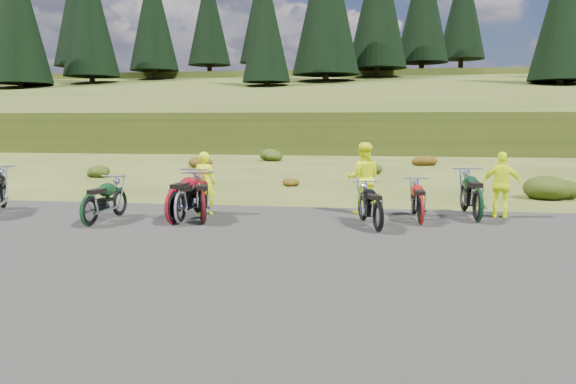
# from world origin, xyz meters

# --- Properties ---
(ground) EXTENTS (300.00, 300.00, 0.00)m
(ground) POSITION_xyz_m (0.00, 0.00, 0.00)
(ground) COLOR #384015
(ground) RESTS_ON ground
(gravel_pad) EXTENTS (20.00, 12.00, 0.04)m
(gravel_pad) POSITION_xyz_m (0.00, -2.00, 0.00)
(gravel_pad) COLOR black
(gravel_pad) RESTS_ON ground
(hill_slope) EXTENTS (300.00, 45.97, 9.37)m
(hill_slope) POSITION_xyz_m (0.00, 50.00, 0.00)
(hill_slope) COLOR #333F15
(hill_slope) RESTS_ON ground
(hill_plateau) EXTENTS (300.00, 90.00, 9.17)m
(hill_plateau) POSITION_xyz_m (0.00, 110.00, 0.00)
(hill_plateau) COLOR #333F15
(hill_plateau) RESTS_ON ground
(conifer_14) EXTENTS (5.28, 5.28, 14.00)m
(conifer_14) POSITION_xyz_m (-51.00, 70.00, 16.55)
(conifer_14) COLOR black
(conifer_14) RESTS_ON ground
(conifer_15) EXTENTS (7.92, 7.92, 20.00)m
(conifer_15) POSITION_xyz_m (-45.00, 76.00, 20.16)
(conifer_15) COLOR black
(conifer_15) RESTS_ON ground
(conifer_16) EXTENTS (7.48, 7.48, 19.00)m
(conifer_16) POSITION_xyz_m (-39.00, 51.00, 15.28)
(conifer_16) COLOR black
(conifer_16) RESTS_ON ground
(conifer_17) EXTENTS (7.04, 7.04, 18.00)m
(conifer_17) POSITION_xyz_m (-33.00, 57.00, 15.97)
(conifer_17) COLOR black
(conifer_17) RESTS_ON ground
(conifer_18) EXTENTS (6.60, 6.60, 17.00)m
(conifer_18) POSITION_xyz_m (-27.00, 63.00, 16.66)
(conifer_18) COLOR black
(conifer_18) RESTS_ON ground
(conifer_19) EXTENTS (6.16, 6.16, 16.00)m
(conifer_19) POSITION_xyz_m (-21.00, 69.00, 17.36)
(conifer_19) COLOR black
(conifer_19) RESTS_ON ground
(conifer_20) EXTENTS (5.72, 5.72, 15.00)m
(conifer_20) POSITION_xyz_m (-15.00, 75.00, 17.65)
(conifer_20) COLOR black
(conifer_20) RESTS_ON ground
(conifer_21) EXTENTS (5.28, 5.28, 14.00)m
(conifer_21) POSITION_xyz_m (-9.00, 50.00, 12.56)
(conifer_21) COLOR black
(conifer_21) RESTS_ON ground
(conifer_24) EXTENTS (7.04, 7.04, 18.00)m
(conifer_24) POSITION_xyz_m (9.00, 68.00, 18.16)
(conifer_24) COLOR black
(conifer_24) RESTS_ON ground
(conifer_25) EXTENTS (6.60, 6.60, 17.00)m
(conifer_25) POSITION_xyz_m (15.00, 74.00, 18.66)
(conifer_25) COLOR black
(conifer_25) RESTS_ON ground
(conifer_26) EXTENTS (6.16, 6.16, 16.00)m
(conifer_26) POSITION_xyz_m (21.00, 49.00, 13.37)
(conifer_26) COLOR black
(conifer_26) RESTS_ON ground
(shrub_1) EXTENTS (1.03, 1.03, 0.61)m
(shrub_1) POSITION_xyz_m (-9.10, 11.30, 0.31)
(shrub_1) COLOR #21340D
(shrub_1) RESTS_ON ground
(shrub_2) EXTENTS (1.30, 1.30, 0.77)m
(shrub_2) POSITION_xyz_m (-6.20, 16.60, 0.38)
(shrub_2) COLOR #5A2E0B
(shrub_2) RESTS_ON ground
(shrub_3) EXTENTS (1.56, 1.56, 0.92)m
(shrub_3) POSITION_xyz_m (-3.30, 21.90, 0.46)
(shrub_3) COLOR #21340D
(shrub_3) RESTS_ON ground
(shrub_4) EXTENTS (0.77, 0.77, 0.45)m
(shrub_4) POSITION_xyz_m (-0.40, 9.20, 0.23)
(shrub_4) COLOR #5A2E0B
(shrub_4) RESTS_ON ground
(shrub_5) EXTENTS (1.03, 1.03, 0.61)m
(shrub_5) POSITION_xyz_m (2.50, 14.50, 0.31)
(shrub_5) COLOR #21340D
(shrub_5) RESTS_ON ground
(shrub_6) EXTENTS (1.30, 1.30, 0.77)m
(shrub_6) POSITION_xyz_m (5.40, 19.80, 0.38)
(shrub_6) COLOR #5A2E0B
(shrub_6) RESTS_ON ground
(shrub_7) EXTENTS (1.56, 1.56, 0.92)m
(shrub_7) POSITION_xyz_m (8.30, 7.10, 0.46)
(shrub_7) COLOR #21340D
(shrub_7) RESTS_ON ground
(motorcycle_1) EXTENTS (0.97, 2.38, 1.22)m
(motorcycle_1) POSITION_xyz_m (-1.87, 0.94, 0.00)
(motorcycle_1) COLOR maroon
(motorcycle_1) RESTS_ON ground
(motorcycle_2) EXTENTS (0.81, 2.11, 1.09)m
(motorcycle_2) POSITION_xyz_m (-3.66, 0.40, 0.00)
(motorcycle_2) COLOR #0E3316
(motorcycle_2) RESTS_ON ground
(motorcycle_3) EXTENTS (0.73, 2.14, 1.12)m
(motorcycle_3) POSITION_xyz_m (-1.75, 1.05, 0.00)
(motorcycle_3) COLOR silver
(motorcycle_3) RESTS_ON ground
(motorcycle_4) EXTENTS (1.45, 2.34, 1.16)m
(motorcycle_4) POSITION_xyz_m (-1.19, 1.08, 0.00)
(motorcycle_4) COLOR #420B0B
(motorcycle_4) RESTS_ON ground
(motorcycle_5) EXTENTS (1.16, 2.07, 1.03)m
(motorcycle_5) POSITION_xyz_m (2.83, 0.71, 0.00)
(motorcycle_5) COLOR black
(motorcycle_5) RESTS_ON ground
(motorcycle_6) EXTENTS (0.73, 1.97, 1.02)m
(motorcycle_6) POSITION_xyz_m (3.81, 1.72, 0.00)
(motorcycle_6) COLOR #9D110B
(motorcycle_6) RESTS_ON ground
(motorcycle_7) EXTENTS (0.88, 2.36, 1.22)m
(motorcycle_7) POSITION_xyz_m (5.17, 2.26, 0.00)
(motorcycle_7) COLOR black
(motorcycle_7) RESTS_ON ground
(person_middle) EXTENTS (0.61, 0.41, 1.62)m
(person_middle) POSITION_xyz_m (-1.56, 2.41, 0.81)
(person_middle) COLOR #D1E50C
(person_middle) RESTS_ON ground
(person_right_a) EXTENTS (0.92, 0.73, 1.85)m
(person_right_a) POSITION_xyz_m (2.45, 3.13, 0.92)
(person_right_a) COLOR #D1E50C
(person_right_a) RESTS_ON ground
(person_right_b) EXTENTS (1.01, 0.56, 1.63)m
(person_right_b) POSITION_xyz_m (5.87, 3.08, 0.82)
(person_right_b) COLOR #D1E50C
(person_right_b) RESTS_ON ground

